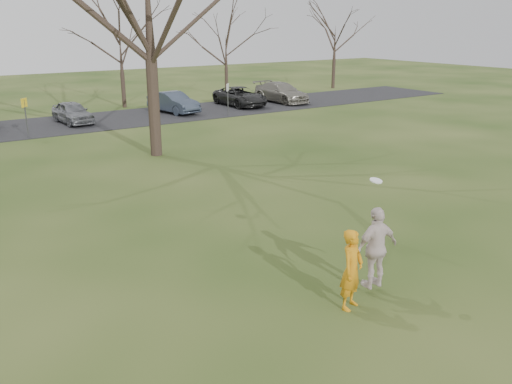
# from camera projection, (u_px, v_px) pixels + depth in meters

# --- Properties ---
(ground) EXTENTS (120.00, 120.00, 0.00)m
(ground) POSITION_uv_depth(u_px,v_px,m) (362.00, 308.00, 11.21)
(ground) COLOR #1E380F
(ground) RESTS_ON ground
(parking_strip) EXTENTS (62.00, 6.50, 0.04)m
(parking_strip) POSITION_uv_depth(u_px,v_px,m) (54.00, 125.00, 30.96)
(parking_strip) COLOR black
(parking_strip) RESTS_ON ground
(player_defender) EXTENTS (0.74, 0.62, 1.74)m
(player_defender) POSITION_uv_depth(u_px,v_px,m) (352.00, 270.00, 10.98)
(player_defender) COLOR orange
(player_defender) RESTS_ON ground
(car_4) EXTENTS (1.79, 3.83, 1.27)m
(car_4) POSITION_uv_depth(u_px,v_px,m) (72.00, 112.00, 31.40)
(car_4) COLOR slate
(car_4) RESTS_ON parking_strip
(car_5) EXTENTS (2.18, 4.30, 1.35)m
(car_5) POSITION_uv_depth(u_px,v_px,m) (173.00, 102.00, 35.00)
(car_5) COLOR #333E4D
(car_5) RESTS_ON parking_strip
(car_6) EXTENTS (2.21, 4.74, 1.31)m
(car_6) POSITION_uv_depth(u_px,v_px,m) (240.00, 96.00, 37.95)
(car_6) COLOR black
(car_6) RESTS_ON parking_strip
(car_7) EXTENTS (2.26, 5.03, 1.43)m
(car_7) POSITION_uv_depth(u_px,v_px,m) (281.00, 92.00, 39.69)
(car_7) COLOR gray
(car_7) RESTS_ON parking_strip
(catching_play) EXTENTS (1.11, 0.61, 2.42)m
(catching_play) POSITION_uv_depth(u_px,v_px,m) (376.00, 248.00, 11.52)
(catching_play) COLOR beige
(catching_play) RESTS_ON ground
(sign_yellow) EXTENTS (0.35, 0.35, 2.08)m
(sign_yellow) POSITION_uv_depth(u_px,v_px,m) (25.00, 111.00, 27.09)
(sign_yellow) COLOR #47474C
(sign_yellow) RESTS_ON ground
(sign_white) EXTENTS (0.35, 0.35, 2.08)m
(sign_white) POSITION_uv_depth(u_px,v_px,m) (228.00, 94.00, 33.48)
(sign_white) COLOR #47474C
(sign_white) RESTS_ON ground
(small_tree_row) EXTENTS (55.00, 5.90, 8.50)m
(small_tree_row) POSITION_uv_depth(u_px,v_px,m) (94.00, 51.00, 36.12)
(small_tree_row) COLOR #352821
(small_tree_row) RESTS_ON ground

